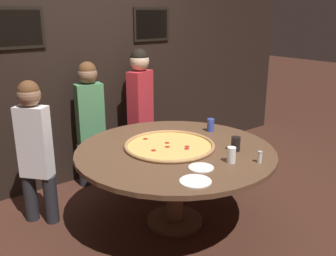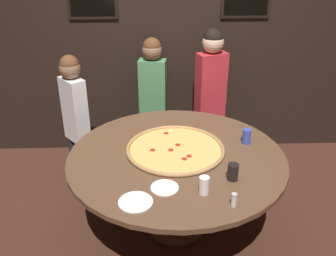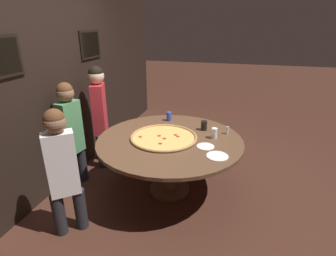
# 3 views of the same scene
# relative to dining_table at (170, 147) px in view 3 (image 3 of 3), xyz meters

# --- Properties ---
(ground_plane) EXTENTS (24.00, 24.00, 0.00)m
(ground_plane) POSITION_rel_dining_table_xyz_m (0.00, 0.00, -0.63)
(ground_plane) COLOR #422319
(back_wall) EXTENTS (6.40, 0.08, 2.60)m
(back_wall) POSITION_rel_dining_table_xyz_m (0.00, 1.48, 0.68)
(back_wall) COLOR black
(back_wall) RESTS_ON ground_plane
(dining_table) EXTENTS (1.77, 1.77, 0.74)m
(dining_table) POSITION_rel_dining_table_xyz_m (0.00, 0.00, 0.00)
(dining_table) COLOR brown
(dining_table) RESTS_ON ground_plane
(giant_pizza) EXTENTS (0.82, 0.82, 0.03)m
(giant_pizza) POSITION_rel_dining_table_xyz_m (-0.01, 0.07, 0.13)
(giant_pizza) COLOR #EAB75B
(giant_pizza) RESTS_ON dining_table
(drink_cup_near_right) EXTENTS (0.08, 0.08, 0.13)m
(drink_cup_near_right) POSITION_rel_dining_table_xyz_m (0.39, -0.36, 0.18)
(drink_cup_near_right) COLOR black
(drink_cup_near_right) RESTS_ON dining_table
(drink_cup_far_right) EXTENTS (0.07, 0.07, 0.13)m
(drink_cup_far_right) POSITION_rel_dining_table_xyz_m (0.61, 0.17, 0.18)
(drink_cup_far_right) COLOR #384CB7
(drink_cup_far_right) RESTS_ON dining_table
(drink_cup_far_left) EXTENTS (0.07, 0.07, 0.13)m
(drink_cup_far_left) POSITION_rel_dining_table_xyz_m (0.16, -0.52, 0.18)
(drink_cup_far_left) COLOR white
(drink_cup_far_left) RESTS_ON dining_table
(white_plate_near_front) EXTENTS (0.20, 0.20, 0.01)m
(white_plate_near_front) POSITION_rel_dining_table_xyz_m (-0.11, -0.45, 0.12)
(white_plate_near_front) COLOR white
(white_plate_near_front) RESTS_ON dining_table
(white_plate_far_back) EXTENTS (0.23, 0.23, 0.01)m
(white_plate_far_back) POSITION_rel_dining_table_xyz_m (-0.31, -0.60, 0.12)
(white_plate_far_back) COLOR white
(white_plate_far_back) RESTS_ON dining_table
(condiment_shaker) EXTENTS (0.04, 0.04, 0.10)m
(condiment_shaker) POSITION_rel_dining_table_xyz_m (0.34, -0.66, 0.16)
(condiment_shaker) COLOR silver
(condiment_shaker) RESTS_ON dining_table
(diner_centre_back) EXTENTS (0.40, 0.26, 1.50)m
(diner_centre_back) POSITION_rel_dining_table_xyz_m (0.44, 1.18, 0.23)
(diner_centre_back) COLOR #232328
(diner_centre_back) RESTS_ON ground_plane
(diner_far_left) EXTENTS (0.31, 0.34, 1.35)m
(diner_far_left) POSITION_rel_dining_table_xyz_m (-0.96, 0.81, 0.14)
(diner_far_left) COLOR #232328
(diner_far_left) RESTS_ON ground_plane
(diner_side_left) EXTENTS (0.36, 0.21, 1.40)m
(diner_side_left) POSITION_rel_dining_table_xyz_m (-0.19, 1.25, 0.17)
(diner_side_left) COLOR #232328
(diner_side_left) RESTS_ON ground_plane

